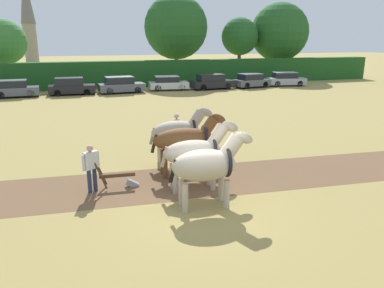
{
  "coord_description": "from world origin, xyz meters",
  "views": [
    {
      "loc": [
        -3.82,
        -9.85,
        4.95
      ],
      "look_at": [
        0.64,
        3.24,
        1.1
      ],
      "focal_mm": 35.0,
      "sensor_mm": 36.0,
      "label": 1
    }
  ],
  "objects": [
    {
      "name": "farmer_at_plow",
      "position": [
        -3.2,
        2.37,
        0.95
      ],
      "size": [
        0.58,
        0.42,
        1.64
      ],
      "rotation": [
        0.0,
        0.0,
        -1.03
      ],
      "color": "#28334C",
      "rests_on": "ground"
    },
    {
      "name": "tree_center_left",
      "position": [
        9.5,
        35.12,
        6.44
      ],
      "size": [
        7.58,
        7.58,
        10.24
      ],
      "color": "brown",
      "rests_on": "ground"
    },
    {
      "name": "parked_car_far_right",
      "position": [
        15.32,
        26.5,
        0.72
      ],
      "size": [
        4.1,
        2.36,
        1.5
      ],
      "rotation": [
        0.0,
        0.0,
        0.15
      ],
      "color": "#565B66",
      "rests_on": "ground"
    },
    {
      "name": "parked_car_right",
      "position": [
        10.79,
        26.52,
        0.75
      ],
      "size": [
        4.52,
        1.9,
        1.56
      ],
      "rotation": [
        0.0,
        0.0,
        0.04
      ],
      "color": "black",
      "rests_on": "ground"
    },
    {
      "name": "plow",
      "position": [
        -2.23,
        2.46,
        0.31
      ],
      "size": [
        1.5,
        0.49,
        1.13
      ],
      "rotation": [
        0.0,
        0.0,
        -0.09
      ],
      "color": "#4C331E",
      "rests_on": "ground"
    },
    {
      "name": "parked_car_center_right",
      "position": [
        6.27,
        27.28,
        0.7
      ],
      "size": [
        4.08,
        2.13,
        1.45
      ],
      "rotation": [
        0.0,
        0.0,
        -0.11
      ],
      "color": "silver",
      "rests_on": "ground"
    },
    {
      "name": "parked_car_end_right",
      "position": [
        19.68,
        26.61,
        0.73
      ],
      "size": [
        4.42,
        2.57,
        1.53
      ],
      "rotation": [
        0.0,
        0.0,
        -0.21
      ],
      "color": "#A8A8B2",
      "rests_on": "ground"
    },
    {
      "name": "draft_horse_lead_right",
      "position": [
        0.2,
        1.51,
        1.32
      ],
      "size": [
        2.76,
        1.06,
        2.41
      ],
      "rotation": [
        0.0,
        0.0,
        -0.09
      ],
      "color": "#B2A38E",
      "rests_on": "ground"
    },
    {
      "name": "tree_left",
      "position": [
        -9.44,
        35.4,
        4.76
      ],
      "size": [
        4.66,
        4.66,
        7.11
      ],
      "color": "#423323",
      "rests_on": "ground"
    },
    {
      "name": "ground_plane",
      "position": [
        0.0,
        0.0,
        0.0
      ],
      "size": [
        240.0,
        240.0,
        0.0
      ],
      "primitive_type": "plane",
      "color": "#998447"
    },
    {
      "name": "draft_horse_trail_left",
      "position": [
        0.32,
        2.95,
        1.38
      ],
      "size": [
        2.93,
        1.11,
        2.38
      ],
      "rotation": [
        0.0,
        0.0,
        -0.09
      ],
      "color": "brown",
      "rests_on": "ground"
    },
    {
      "name": "plowed_furrow_strip",
      "position": [
        -5.09,
        2.72,
        0.0
      ],
      "size": [
        35.16,
        6.47,
        0.01
      ],
      "primitive_type": "cube",
      "rotation": [
        0.0,
        0.0,
        -0.09
      ],
      "color": "brown",
      "rests_on": "ground"
    },
    {
      "name": "parked_car_center_left",
      "position": [
        -3.18,
        27.06,
        0.75
      ],
      "size": [
        4.23,
        1.92,
        1.58
      ],
      "rotation": [
        0.0,
        0.0,
        -0.04
      ],
      "color": "black",
      "rests_on": "ground"
    },
    {
      "name": "tree_center",
      "position": [
        17.86,
        34.87,
        5.37
      ],
      "size": [
        4.67,
        4.67,
        7.73
      ],
      "color": "#4C3823",
      "rests_on": "ground"
    },
    {
      "name": "farmer_beside_team",
      "position": [
        0.94,
        6.32,
        0.99
      ],
      "size": [
        0.39,
        0.62,
        1.7
      ],
      "rotation": [
        0.0,
        0.0,
        -0.44
      ],
      "color": "#28334C",
      "rests_on": "ground"
    },
    {
      "name": "parked_car_left",
      "position": [
        -7.99,
        26.93,
        0.74
      ],
      "size": [
        3.93,
        1.87,
        1.54
      ],
      "rotation": [
        0.0,
        0.0,
        0.03
      ],
      "color": "#565B66",
      "rests_on": "ground"
    },
    {
      "name": "draft_horse_trail_right",
      "position": [
        0.45,
        4.4,
        1.33
      ],
      "size": [
        2.71,
        1.17,
        2.37
      ],
      "rotation": [
        0.0,
        0.0,
        -0.09
      ],
      "color": "#B2A38E",
      "rests_on": "ground"
    },
    {
      "name": "tree_center_right",
      "position": [
        23.68,
        35.01,
        5.94
      ],
      "size": [
        7.54,
        7.54,
        9.72
      ],
      "color": "brown",
      "rests_on": "ground"
    },
    {
      "name": "draft_horse_lead_left",
      "position": [
        0.05,
        0.06,
        1.34
      ],
      "size": [
        2.67,
        1.19,
        2.38
      ],
      "rotation": [
        0.0,
        0.0,
        -0.09
      ],
      "color": "#B2A38E",
      "rests_on": "ground"
    },
    {
      "name": "church_spire",
      "position": [
        -9.19,
        71.17,
        9.26
      ],
      "size": [
        2.72,
        2.72,
        17.69
      ],
      "color": "gray",
      "rests_on": "ground"
    },
    {
      "name": "parked_car_center",
      "position": [
        1.41,
        26.7,
        0.76
      ],
      "size": [
        4.41,
        2.04,
        1.58
      ],
      "rotation": [
        0.0,
        0.0,
        0.06
      ],
      "color": "#565B66",
      "rests_on": "ground"
    },
    {
      "name": "hedgerow",
      "position": [
        0.0,
        31.24,
        1.4
      ],
      "size": [
        68.04,
        1.68,
        2.8
      ],
      "primitive_type": "cube",
      "color": "#1E511E",
      "rests_on": "ground"
    }
  ]
}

